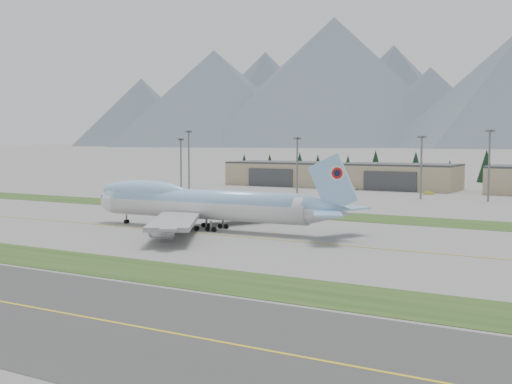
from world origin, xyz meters
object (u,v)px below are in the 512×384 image
Objects in this scene: boeing_747_freighter at (203,204)px; hangar_left at (284,173)px; hangar_center at (400,176)px; service_vehicle_a at (354,190)px; service_vehicle_b at (428,195)px.

hangar_left is at bearing 107.96° from boeing_747_freighter.
hangar_left and hangar_center have the same top height.
service_vehicle_a is (-12.85, 129.19, -5.83)m from boeing_747_freighter.
service_vehicle_a is 33.18m from service_vehicle_b.
hangar_left is at bearing 62.02° from service_vehicle_b.
boeing_747_freighter is at bearing -90.65° from hangar_center.
hangar_center is 12.06× the size of service_vehicle_b.
hangar_center reaches higher than service_vehicle_a.
service_vehicle_b is at bearing -50.31° from hangar_center.
hangar_left is 76.32m from service_vehicle_b.
hangar_center is (1.63, 143.97, -0.44)m from boeing_747_freighter.
service_vehicle_a is 0.94× the size of service_vehicle_b.
hangar_left is 55.00m from hangar_center.
boeing_747_freighter is 1.39× the size of hangar_center.
boeing_747_freighter is 153.54m from hangar_left.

